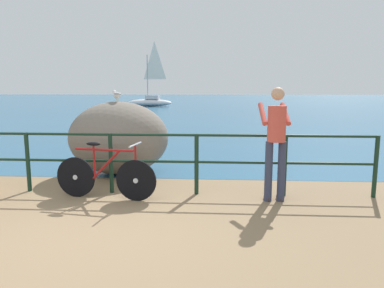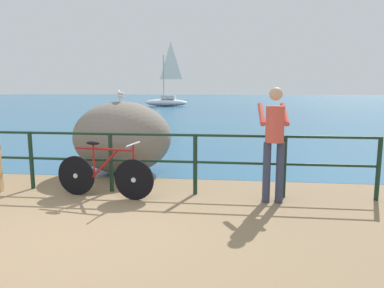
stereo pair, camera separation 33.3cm
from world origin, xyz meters
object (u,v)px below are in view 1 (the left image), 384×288
(person_at_railing, at_px, (276,139))
(breakwater_boulder_main, at_px, (119,138))
(bicycle, at_px, (106,175))
(seagull, at_px, (117,95))
(sailboat, at_px, (150,99))

(person_at_railing, relative_size, breakwater_boulder_main, 0.87)
(bicycle, bearing_deg, person_at_railing, 9.97)
(seagull, xyz_separation_m, sailboat, (-4.23, 27.35, -0.93))
(person_at_railing, bearing_deg, sailboat, 11.74)
(person_at_railing, xyz_separation_m, sailboat, (-7.16, 29.00, -0.28))
(bicycle, height_order, sailboat, sailboat)
(person_at_railing, distance_m, sailboat, 29.87)
(breakwater_boulder_main, relative_size, sailboat, 0.33)
(person_at_railing, height_order, seagull, person_at_railing)
(seagull, bearing_deg, sailboat, -31.53)
(sailboat, bearing_deg, bicycle, 107.94)
(bicycle, relative_size, breakwater_boulder_main, 0.82)
(breakwater_boulder_main, bearing_deg, sailboat, 98.80)
(person_at_railing, bearing_deg, bicycle, 89.41)
(breakwater_boulder_main, distance_m, seagull, 0.89)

